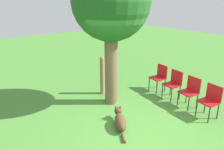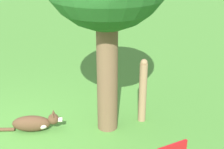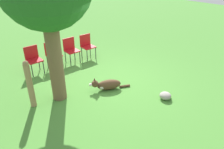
% 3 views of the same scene
% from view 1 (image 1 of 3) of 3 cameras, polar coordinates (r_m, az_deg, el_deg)
% --- Properties ---
extents(ground_plane, '(30.00, 30.00, 0.00)m').
position_cam_1_polar(ground_plane, '(5.45, 6.24, -13.95)').
color(ground_plane, '#478433').
extents(oak_tree, '(2.08, 2.08, 3.93)m').
position_cam_1_polar(oak_tree, '(5.94, -0.26, 17.99)').
color(oak_tree, brown).
rests_on(oak_tree, ground_plane).
extents(dog, '(0.68, 1.06, 0.40)m').
position_cam_1_polar(dog, '(5.45, 2.09, -11.89)').
color(dog, '#513823').
rests_on(dog, ground_plane).
extents(fence_post, '(0.15, 0.15, 1.25)m').
position_cam_1_polar(fence_post, '(6.99, -2.57, -0.19)').
color(fence_post, '#937551').
rests_on(fence_post, ground_plane).
extents(red_chair_0, '(0.46, 0.47, 0.88)m').
position_cam_1_polar(red_chair_0, '(6.21, 24.36, -5.84)').
color(red_chair_0, '#B21419').
rests_on(red_chair_0, ground_plane).
extents(red_chair_1, '(0.46, 0.47, 0.88)m').
position_cam_1_polar(red_chair_1, '(6.58, 19.82, -3.80)').
color(red_chair_1, '#B21419').
rests_on(red_chair_1, ground_plane).
extents(red_chair_2, '(0.46, 0.47, 0.88)m').
position_cam_1_polar(red_chair_2, '(6.99, 15.81, -1.96)').
color(red_chair_2, '#B21419').
rests_on(red_chair_2, ground_plane).
extents(red_chair_3, '(0.46, 0.47, 0.88)m').
position_cam_1_polar(red_chair_3, '(7.44, 12.27, -0.34)').
color(red_chair_3, '#B21419').
rests_on(red_chair_3, ground_plane).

